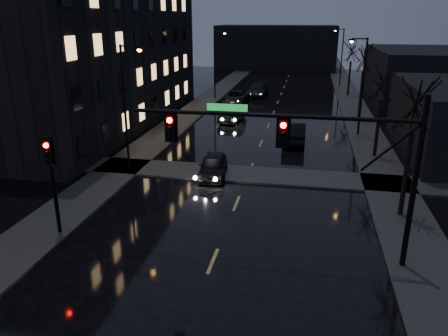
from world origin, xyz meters
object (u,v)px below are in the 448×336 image
at_px(oncoming_car_a, 213,166).
at_px(lead_car, 294,132).
at_px(oncoming_car_b, 233,114).
at_px(oncoming_car_c, 236,97).
at_px(oncoming_car_d, 258,90).

distance_m(oncoming_car_a, lead_car, 10.08).
bearing_deg(lead_car, oncoming_car_a, 61.28).
bearing_deg(oncoming_car_b, lead_car, -39.02).
height_order(oncoming_car_b, lead_car, lead_car).
relative_size(oncoming_car_c, lead_car, 1.08).
bearing_deg(oncoming_car_a, lead_car, 55.36).
bearing_deg(oncoming_car_d, oncoming_car_b, -90.33).
distance_m(oncoming_car_a, oncoming_car_c, 24.29).
distance_m(oncoming_car_b, lead_car, 8.87).
bearing_deg(lead_car, oncoming_car_b, -47.27).
distance_m(oncoming_car_c, lead_car, 16.89).
bearing_deg(oncoming_car_a, oncoming_car_c, 89.26).
distance_m(oncoming_car_a, oncoming_car_d, 29.88).
height_order(oncoming_car_d, lead_car, lead_car).
bearing_deg(oncoming_car_c, oncoming_car_a, -81.08).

